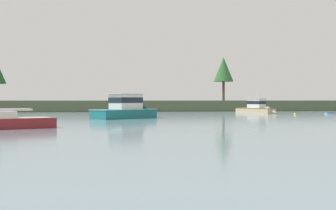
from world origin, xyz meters
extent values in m
cube|color=#4C563D|center=(0.00, 98.96, 1.06)|extent=(207.94, 47.00, 2.11)
cube|color=#196B70|center=(-8.51, 45.81, 0.26)|extent=(8.54, 7.89, 1.79)
cone|color=#196B70|center=(-5.19, 48.64, 0.26)|extent=(3.57, 3.60, 2.64)
cube|color=silver|center=(-8.51, 45.81, 1.13)|extent=(8.75, 8.10, 0.05)
cube|color=silver|center=(-8.34, 45.96, 2.09)|extent=(4.29, 4.15, 1.87)
cube|color=#19232D|center=(-8.34, 45.96, 2.28)|extent=(4.38, 4.23, 0.67)
cube|color=beige|center=(-8.34, 45.96, 3.06)|extent=(4.87, 4.72, 0.06)
cylinder|color=silver|center=(-8.34, 45.96, 4.04)|extent=(0.03, 0.03, 1.91)
cube|color=#669ECC|center=(24.86, 57.03, 0.10)|extent=(1.82, 2.77, 0.47)
cube|color=brown|center=(24.86, 57.03, 0.34)|extent=(1.93, 2.89, 0.05)
cube|color=tan|center=(24.86, 57.03, 0.30)|extent=(0.96, 0.37, 0.03)
cube|color=silver|center=(-19.39, 27.26, 1.15)|extent=(2.51, 2.37, 0.54)
cylinder|color=silver|center=(-18.81, 27.52, 1.52)|extent=(3.35, 1.63, 0.14)
cylinder|color=silver|center=(-18.81, 27.52, 1.57)|extent=(3.02, 1.48, 0.14)
cube|color=tan|center=(14.94, 63.91, 0.20)|extent=(5.41, 7.40, 1.38)
cone|color=tan|center=(16.69, 60.74, 0.20)|extent=(2.70, 2.73, 1.97)
cube|color=black|center=(14.94, 63.91, 0.86)|extent=(5.56, 7.57, 0.05)
cube|color=silver|center=(15.05, 63.71, 1.68)|extent=(2.85, 3.23, 1.58)
cube|color=#19232D|center=(15.05, 63.71, 1.84)|extent=(2.90, 3.29, 0.57)
cube|color=beige|center=(15.05, 63.71, 2.51)|extent=(3.25, 3.65, 0.06)
cylinder|color=silver|center=(15.05, 63.71, 3.29)|extent=(0.03, 0.03, 1.51)
sphere|color=yellow|center=(17.98, 54.70, 0.07)|extent=(0.41, 0.41, 0.41)
torus|color=#333338|center=(17.98, 54.70, 0.32)|extent=(0.12, 0.12, 0.02)
cylinder|color=brown|center=(15.09, 84.61, 5.49)|extent=(0.55, 0.55, 6.75)
cone|color=#2D602D|center=(15.09, 84.61, 8.89)|extent=(4.30, 4.30, 5.25)
camera|label=1|loc=(-11.69, -10.83, 2.38)|focal=48.55mm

